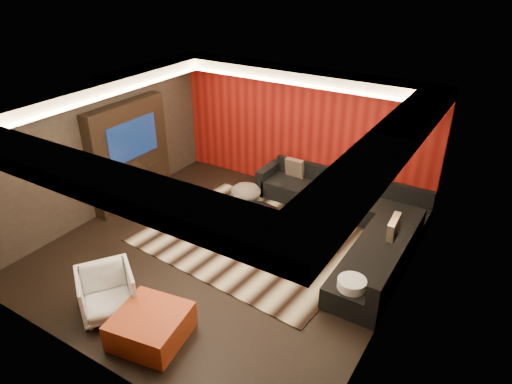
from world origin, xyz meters
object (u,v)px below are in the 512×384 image
Objects in this scene: coffee_table at (261,214)px; white_side_table at (351,294)px; orange_ottoman at (151,326)px; armchair at (107,292)px; drum_stool at (195,207)px; sectional_sofa at (353,220)px.

white_side_table reaches higher than coffee_table.
armchair is at bearing 176.16° from orange_ottoman.
white_side_table is (3.77, -0.94, 0.06)m from drum_stool.
armchair is at bearing -98.98° from coffee_table.
armchair is (-3.10, -1.99, 0.09)m from white_side_table.
coffee_table is 1.99× the size of white_side_table.
sectional_sofa is at bearing 71.25° from orange_ottoman.
armchair is (0.67, -2.93, 0.16)m from drum_stool.
drum_stool is at bearing 165.94° from white_side_table.
coffee_table is at bearing 26.61° from drum_stool.
drum_stool is 0.47× the size of armchair.
sectional_sofa is (-0.77, 2.09, -0.01)m from white_side_table.
armchair is at bearing -77.15° from drum_stool.
orange_ottoman is (-2.17, -2.05, -0.06)m from white_side_table.
armchair is (-0.56, -3.55, 0.26)m from coffee_table.
coffee_table is 3.63m from orange_ottoman.
armchair is 0.22× the size of sectional_sofa.
orange_ottoman is (1.60, -2.99, 0.00)m from drum_stool.
sectional_sofa reaches higher than white_side_table.
white_side_table is 2.98m from orange_ottoman.
white_side_table is 0.68× the size of armchair.
white_side_table is at bearing 43.34° from orange_ottoman.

